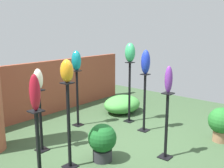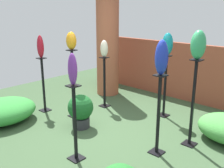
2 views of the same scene
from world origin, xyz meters
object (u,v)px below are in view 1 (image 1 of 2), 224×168
pedestal_ruby (39,157)px  pedestal_ivory (41,123)px  art_vase_jade (130,53)px  art_vase_violet (169,79)px  art_vase_ruby (35,92)px  potted_plant_front_left (102,141)px  art_vase_cobalt (146,62)px  pedestal_jade (129,95)px  pedestal_teal (77,101)px  art_vase_amber (67,71)px  potted_plant_back_center (221,122)px  art_vase_teal (76,61)px  pedestal_cobalt (144,105)px  pedestal_violet (166,129)px  art_vase_ivory (38,79)px  pedestal_amber (69,129)px

pedestal_ruby → pedestal_ivory: bearing=54.5°
art_vase_jade → art_vase_violet: art_vase_jade is taller
art_vase_ruby → potted_plant_front_left: bearing=-0.3°
art_vase_ruby → art_vase_jade: bearing=14.6°
art_vase_jade → art_vase_cobalt: art_vase_jade is taller
art_vase_ruby → pedestal_jade: bearing=14.6°
pedestal_ruby → pedestal_teal: (1.99, 1.48, 0.05)m
art_vase_amber → potted_plant_back_center: art_vase_amber is taller
pedestal_jade → potted_plant_front_left: bearing=-156.4°
art_vase_violet → art_vase_teal: bearing=88.3°
potted_plant_front_left → potted_plant_back_center: bearing=-31.2°
pedestal_jade → pedestal_cobalt: 0.62m
art_vase_jade → art_vase_ruby: size_ratio=0.94×
pedestal_teal → pedestal_violet: size_ratio=1.11×
art_vase_cobalt → art_vase_ivory: art_vase_cobalt is taller
pedestal_teal → art_vase_teal: art_vase_teal is taller
pedestal_teal → pedestal_violet: (-0.07, -2.22, -0.06)m
art_vase_cobalt → art_vase_violet: (-0.76, -0.93, -0.13)m
art_vase_violet → art_vase_jade: bearing=56.3°
art_vase_jade → potted_plant_front_left: art_vase_jade is taller
art_vase_jade → potted_plant_front_left: 2.28m
pedestal_amber → potted_plant_back_center: size_ratio=2.03×
pedestal_amber → pedestal_ruby: (-0.69, -0.23, -0.10)m
pedestal_ivory → art_vase_ivory: size_ratio=3.07×
pedestal_jade → art_vase_teal: (-0.93, 0.72, 0.81)m
pedestal_violet → art_vase_amber: 1.86m
potted_plant_back_center → art_vase_amber: bearing=149.8°
pedestal_jade → potted_plant_back_center: bearing=-82.8°
pedestal_ivory → art_vase_cobalt: (1.93, -0.85, 0.95)m
pedestal_amber → pedestal_violet: size_ratio=1.21×
art_vase_jade → art_vase_violet: bearing=-123.7°
potted_plant_front_left → art_vase_ivory: bearing=112.2°
pedestal_amber → pedestal_violet: (1.23, -0.97, -0.11)m
art_vase_cobalt → art_vase_ivory: size_ratio=1.36×
pedestal_ruby → art_vase_teal: art_vase_teal is taller
art_vase_amber → potted_plant_front_left: art_vase_amber is taller
pedestal_cobalt → potted_plant_front_left: bearing=-172.6°
pedestal_jade → pedestal_violet: pedestal_jade is taller
art_vase_amber → potted_plant_front_left: size_ratio=0.54×
art_vase_amber → art_vase_ivory: bearing=86.2°
art_vase_ruby → potted_plant_front_left: size_ratio=0.73×
art_vase_jade → art_vase_cobalt: bearing=-113.1°
potted_plant_front_left → art_vase_violet: bearing=-44.5°
pedestal_ivory → pedestal_amber: size_ratio=0.82×
pedestal_ivory → pedestal_ruby: size_ratio=0.97×
art_vase_teal → pedestal_jade: bearing=-37.5°
pedestal_ruby → potted_plant_back_center: 3.40m
pedestal_ruby → art_vase_ivory: (0.75, 1.04, 0.76)m
pedestal_ruby → pedestal_teal: 2.48m
art_vase_amber → pedestal_amber: bearing=0.0°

